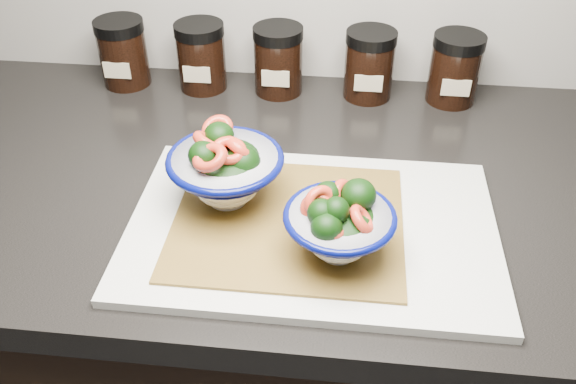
# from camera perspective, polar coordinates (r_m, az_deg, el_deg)

# --- Properties ---
(cabinet) EXTENTS (3.43, 0.58, 0.86)m
(cabinet) POSITION_cam_1_polar(r_m,az_deg,el_deg) (1.19, -0.18, -16.96)
(cabinet) COLOR black
(cabinet) RESTS_ON ground
(countertop) EXTENTS (3.50, 0.60, 0.04)m
(countertop) POSITION_cam_1_polar(r_m,az_deg,el_deg) (0.86, -0.24, 0.54)
(countertop) COLOR black
(countertop) RESTS_ON cabinet
(cutting_board) EXTENTS (0.45, 0.30, 0.01)m
(cutting_board) POSITION_cam_1_polar(r_m,az_deg,el_deg) (0.75, 2.27, -3.38)
(cutting_board) COLOR silver
(cutting_board) RESTS_ON countertop
(bamboo_mat) EXTENTS (0.28, 0.24, 0.00)m
(bamboo_mat) POSITION_cam_1_polar(r_m,az_deg,el_deg) (0.75, -0.00, -2.78)
(bamboo_mat) COLOR olive
(bamboo_mat) RESTS_ON cutting_board
(bowl_left) EXTENTS (0.15, 0.15, 0.11)m
(bowl_left) POSITION_cam_1_polar(r_m,az_deg,el_deg) (0.76, -5.85, 2.10)
(bowl_left) COLOR white
(bowl_left) RESTS_ON bamboo_mat
(bowl_right) EXTENTS (0.13, 0.13, 0.10)m
(bowl_right) POSITION_cam_1_polar(r_m,az_deg,el_deg) (0.68, 4.77, -3.10)
(bowl_right) COLOR white
(bowl_right) RESTS_ON bamboo_mat
(spice_jar_a) EXTENTS (0.08, 0.08, 0.11)m
(spice_jar_a) POSITION_cam_1_polar(r_m,az_deg,el_deg) (1.09, -15.18, 12.49)
(spice_jar_a) COLOR black
(spice_jar_a) RESTS_ON countertop
(spice_jar_b) EXTENTS (0.08, 0.08, 0.11)m
(spice_jar_b) POSITION_cam_1_polar(r_m,az_deg,el_deg) (1.05, -8.12, 12.46)
(spice_jar_b) COLOR black
(spice_jar_b) RESTS_ON countertop
(spice_jar_c) EXTENTS (0.08, 0.08, 0.11)m
(spice_jar_c) POSITION_cam_1_polar(r_m,az_deg,el_deg) (1.03, -0.92, 12.25)
(spice_jar_c) COLOR black
(spice_jar_c) RESTS_ON countertop
(spice_jar_d) EXTENTS (0.08, 0.08, 0.11)m
(spice_jar_d) POSITION_cam_1_polar(r_m,az_deg,el_deg) (1.02, 7.61, 11.75)
(spice_jar_d) COLOR black
(spice_jar_d) RESTS_ON countertop
(spice_jar_e) EXTENTS (0.08, 0.08, 0.11)m
(spice_jar_e) POSITION_cam_1_polar(r_m,az_deg,el_deg) (1.03, 15.34, 11.07)
(spice_jar_e) COLOR black
(spice_jar_e) RESTS_ON countertop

